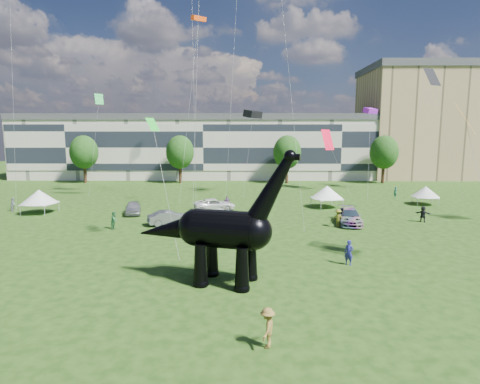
{
  "coord_description": "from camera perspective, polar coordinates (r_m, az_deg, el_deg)",
  "views": [
    {
      "loc": [
        -0.14,
        -21.89,
        9.46
      ],
      "look_at": [
        -0.4,
        8.0,
        5.0
      ],
      "focal_mm": 30.0,
      "sensor_mm": 36.0,
      "label": 1
    }
  ],
  "objects": [
    {
      "name": "car_white",
      "position": [
        49.19,
        -3.63,
        -1.78
      ],
      "size": [
        5.49,
        3.54,
        1.41
      ],
      "primitive_type": "imported",
      "rotation": [
        0.0,
        0.0,
        1.82
      ],
      "color": "white",
      "rests_on": "ground"
    },
    {
      "name": "car_silver",
      "position": [
        48.43,
        -14.97,
        -2.19
      ],
      "size": [
        2.65,
        4.57,
        1.46
      ],
      "primitive_type": "imported",
      "rotation": [
        0.0,
        0.0,
        0.23
      ],
      "color": "#B2B4B7",
      "rests_on": "ground"
    },
    {
      "name": "car_dark",
      "position": [
        43.28,
        15.3,
        -3.38
      ],
      "size": [
        2.89,
        5.68,
        1.58
      ],
      "primitive_type": "imported",
      "rotation": [
        0.0,
        0.0,
        -0.13
      ],
      "color": "#595960",
      "rests_on": "ground"
    },
    {
      "name": "apartment_block",
      "position": [
        95.73,
        25.59,
        8.59
      ],
      "size": [
        28.0,
        18.0,
        22.0
      ],
      "primitive_type": "cube",
      "color": "tan",
      "rests_on": "ground"
    },
    {
      "name": "gazebo_left",
      "position": [
        52.57,
        -26.67,
        -0.61
      ],
      "size": [
        4.41,
        4.41,
        2.81
      ],
      "rotation": [
        0.0,
        0.0,
        -0.1
      ],
      "color": "silver",
      "rests_on": "ground"
    },
    {
      "name": "tree_mid_right",
      "position": [
        75.4,
        6.73,
        6.02
      ],
      "size": [
        5.2,
        5.2,
        9.44
      ],
      "color": "#382314",
      "rests_on": "ground"
    },
    {
      "name": "kites",
      "position": [
        48.15,
        -3.51,
        24.74
      ],
      "size": [
        61.61,
        42.44,
        28.72
      ],
      "color": "red",
      "rests_on": "ground"
    },
    {
      "name": "ground",
      "position": [
        23.85,
        0.82,
        -14.89
      ],
      "size": [
        220.0,
        220.0,
        0.0
      ],
      "primitive_type": "plane",
      "color": "#16330C",
      "rests_on": "ground"
    },
    {
      "name": "dinosaur_sculpture",
      "position": [
        25.28,
        -3.04,
        -5.58
      ],
      "size": [
        10.71,
        4.5,
        8.79
      ],
      "rotation": [
        0.0,
        0.0,
        -0.28
      ],
      "color": "black",
      "rests_on": "ground"
    },
    {
      "name": "car_grey",
      "position": [
        42.08,
        -9.99,
        -3.62
      ],
      "size": [
        4.69,
        3.05,
        1.46
      ],
      "primitive_type": "imported",
      "rotation": [
        0.0,
        0.0,
        1.94
      ],
      "color": "slate",
      "rests_on": "ground"
    },
    {
      "name": "visitors",
      "position": [
        37.85,
        2.85,
        -4.62
      ],
      "size": [
        50.63,
        42.23,
        1.89
      ],
      "color": "#522C63",
      "rests_on": "ground"
    },
    {
      "name": "gazebo_near",
      "position": [
        51.85,
        12.26,
        -0.02
      ],
      "size": [
        4.88,
        4.88,
        2.79
      ],
      "rotation": [
        0.0,
        0.0,
        0.25
      ],
      "color": "white",
      "rests_on": "ground"
    },
    {
      "name": "tree_mid_left",
      "position": [
        75.89,
        -8.54,
        6.0
      ],
      "size": [
        5.2,
        5.2,
        9.44
      ],
      "color": "#382314",
      "rests_on": "ground"
    },
    {
      "name": "gazebo_far",
      "position": [
        58.07,
        24.89,
        0.03
      ],
      "size": [
        3.94,
        3.94,
        2.44
      ],
      "rotation": [
        0.0,
        0.0,
        -0.13
      ],
      "color": "silver",
      "rests_on": "ground"
    },
    {
      "name": "terrace_row",
      "position": [
        84.33,
        -4.88,
        6.11
      ],
      "size": [
        78.0,
        11.0,
        12.0
      ],
      "primitive_type": "cube",
      "color": "beige",
      "rests_on": "ground"
    },
    {
      "name": "tree_far_right",
      "position": [
        79.39,
        19.82,
        5.7
      ],
      "size": [
        5.2,
        5.2,
        9.44
      ],
      "color": "#382314",
      "rests_on": "ground"
    },
    {
      "name": "tree_far_left",
      "position": [
        80.69,
        -21.33,
        5.66
      ],
      "size": [
        5.2,
        5.2,
        9.44
      ],
      "color": "#382314",
      "rests_on": "ground"
    }
  ]
}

